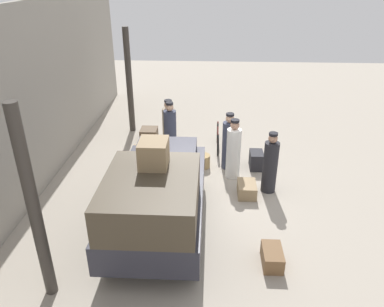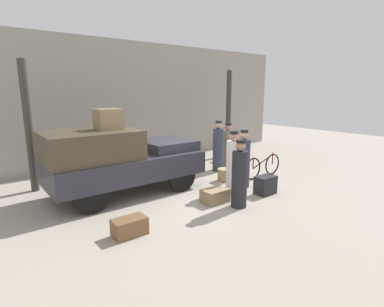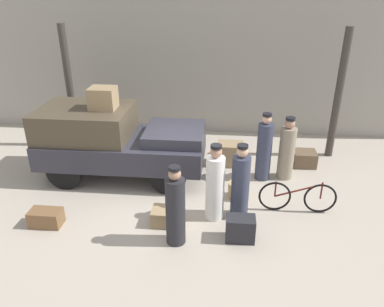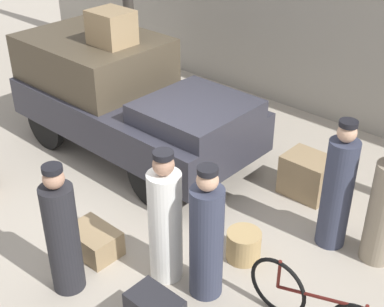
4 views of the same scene
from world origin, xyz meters
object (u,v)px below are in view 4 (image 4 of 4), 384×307
Objects in this scene: truck at (124,95)px; porter_with_bicycle at (165,222)px; suitcase_tan_flat at (94,241)px; suitcase_small_leather at (307,176)px; wicker_basket at (244,245)px; porter_lifting_near_truck at (338,190)px; trunk_on_truck_roof at (111,27)px; porter_standing_middle at (206,238)px; porter_carrying_trunk at (62,235)px.

porter_with_bicycle is at bearing -33.38° from truck.
suitcase_small_leather is at bearing 66.37° from suitcase_tan_flat.
porter_with_bicycle reaches higher than suitcase_tan_flat.
porter_with_bicycle reaches higher than wicker_basket.
truck reaches higher than porter_lifting_near_truck.
trunk_on_truck_roof is at bearing 180.00° from truck.
suitcase_small_leather is at bearing 15.62° from trunk_on_truck_roof.
porter_standing_middle is 2.68× the size of trunk_on_truck_roof.
porter_lifting_near_truck is 4.06m from trunk_on_truck_roof.
wicker_basket is 0.92m from porter_standing_middle.
porter_lifting_near_truck is at bearing 56.03° from porter_carrying_trunk.
wicker_basket is 1.31m from porter_lifting_near_truck.
porter_standing_middle reaches higher than wicker_basket.
trunk_on_truck_roof is at bearing -164.38° from suitcase_small_leather.
truck reaches higher than wicker_basket.
porter_with_bicycle is (-0.49, -0.83, 0.57)m from wicker_basket.
suitcase_tan_flat is (-1.43, -1.15, -0.02)m from wicker_basket.
porter_lifting_near_truck reaches higher than suitcase_small_leather.
suitcase_tan_flat is at bearing -141.24° from wicker_basket.
truck is at bearing 146.62° from porter_with_bicycle.
wicker_basket is at bearing 55.35° from porter_carrying_trunk.
suitcase_small_leather is at bearing 95.89° from wicker_basket.
suitcase_small_leather is (1.01, 3.43, -0.44)m from porter_carrying_trunk.
wicker_basket is 1.73m from suitcase_small_leather.
truck is 6.53× the size of trunk_on_truck_roof.
wicker_basket is 3.82m from trunk_on_truck_roof.
truck is at bearing 152.77° from porter_standing_middle.
porter_lifting_near_truck reaches higher than wicker_basket.
suitcase_small_leather is 1.05× the size of suitcase_tan_flat.
wicker_basket is at bearing -15.71° from truck.
porter_standing_middle is (0.51, 0.11, -0.01)m from porter_with_bicycle.
wicker_basket is 0.26× the size of porter_carrying_trunk.
porter_lifting_near_truck reaches higher than porter_with_bicycle.
porter_standing_middle is at bearing -85.32° from suitcase_small_leather.
truck is 6.21× the size of suitcase_tan_flat.
porter_carrying_trunk is at bearing -123.97° from porter_lifting_near_truck.
porter_carrying_trunk is at bearing -51.36° from trunk_on_truck_roof.
suitcase_small_leather is (0.31, 2.55, -0.46)m from porter_with_bicycle.
truck reaches higher than suitcase_tan_flat.
porter_carrying_trunk reaches higher than wicker_basket.
truck is 2.44× the size of porter_standing_middle.
porter_with_bicycle is 1.15m from suitcase_tan_flat.
suitcase_tan_flat is at bearing -161.24° from porter_with_bicycle.
porter_lifting_near_truck is 2.67× the size of suitcase_tan_flat.
porter_lifting_near_truck is 3.25m from porter_carrying_trunk.
wicker_basket is 1.83m from suitcase_tan_flat.
suitcase_small_leather is (-0.20, 2.44, -0.45)m from porter_standing_middle.
porter_standing_middle is 3.84m from trunk_on_truck_roof.
suitcase_tan_flat is at bearing -51.02° from truck.
porter_carrying_trunk is 2.38× the size of suitcase_small_leather.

